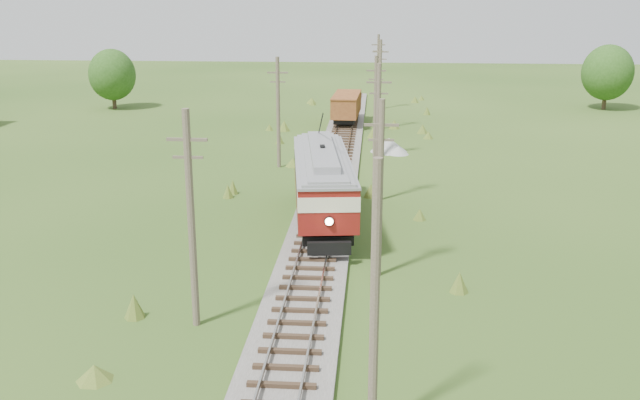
{
  "coord_description": "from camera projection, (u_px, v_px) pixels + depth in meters",
  "views": [
    {
      "loc": [
        2.99,
        -14.43,
        13.19
      ],
      "look_at": [
        0.0,
        23.96,
        2.02
      ],
      "focal_mm": 40.0,
      "sensor_mm": 36.0,
      "label": 1
    }
  ],
  "objects": [
    {
      "name": "gondola",
      "position": [
        346.0,
        106.0,
        73.85
      ],
      "size": [
        2.92,
        8.12,
        2.66
      ],
      "rotation": [
        0.0,
        0.0,
        -0.04
      ],
      "color": "black",
      "rests_on": "ground"
    },
    {
      "name": "gravel_pile",
      "position": [
        390.0,
        146.0,
        61.49
      ],
      "size": [
        3.32,
        3.52,
        1.21
      ],
      "color": "gray",
      "rests_on": "ground"
    },
    {
      "name": "utility_pole_r_2",
      "position": [
        380.0,
        188.0,
        33.47
      ],
      "size": [
        1.6,
        0.3,
        8.6
      ],
      "color": "brown",
      "rests_on": "ground"
    },
    {
      "name": "utility_pole_r_5",
      "position": [
        380.0,
        84.0,
        70.77
      ],
      "size": [
        1.6,
        0.3,
        8.9
      ],
      "color": "brown",
      "rests_on": "ground"
    },
    {
      "name": "utility_pole_l_a",
      "position": [
        191.0,
        218.0,
        28.23
      ],
      "size": [
        1.6,
        0.3,
        9.0
      ],
      "color": "brown",
      "rests_on": "ground"
    },
    {
      "name": "railbed_main",
      "position": [
        331.0,
        185.0,
        50.22
      ],
      "size": [
        3.6,
        96.0,
        0.57
      ],
      "color": "#605B54",
      "rests_on": "ground"
    },
    {
      "name": "utility_pole_l_b",
      "position": [
        278.0,
        111.0,
        55.12
      ],
      "size": [
        1.6,
        0.3,
        8.6
      ],
      "color": "brown",
      "rests_on": "ground"
    },
    {
      "name": "utility_pole_r_4",
      "position": [
        375.0,
        106.0,
        58.42
      ],
      "size": [
        1.6,
        0.3,
        8.4
      ],
      "color": "brown",
      "rests_on": "ground"
    },
    {
      "name": "utility_pole_r_6",
      "position": [
        378.0,
        71.0,
        83.26
      ],
      "size": [
        1.6,
        0.3,
        8.7
      ],
      "color": "brown",
      "rests_on": "ground"
    },
    {
      "name": "utility_pole_r_3",
      "position": [
        378.0,
        132.0,
        45.87
      ],
      "size": [
        1.6,
        0.3,
        9.0
      ],
      "color": "brown",
      "rests_on": "ground"
    },
    {
      "name": "tree_mid_a",
      "position": [
        112.0,
        75.0,
        83.8
      ],
      "size": [
        5.46,
        5.46,
        7.03
      ],
      "color": "#38281C",
      "rests_on": "ground"
    },
    {
      "name": "utility_pole_r_1",
      "position": [
        375.0,
        303.0,
        21.05
      ],
      "size": [
        0.3,
        0.3,
        8.8
      ],
      "color": "brown",
      "rests_on": "ground"
    },
    {
      "name": "streetcar",
      "position": [
        322.0,
        178.0,
        41.59
      ],
      "size": [
        4.8,
        13.69,
        6.2
      ],
      "rotation": [
        0.0,
        0.0,
        0.12
      ],
      "color": "black",
      "rests_on": "ground"
    },
    {
      "name": "tree_mid_b",
      "position": [
        608.0,
        73.0,
        83.21
      ],
      "size": [
        5.88,
        5.88,
        7.57
      ],
      "color": "#38281C",
      "rests_on": "ground"
    }
  ]
}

